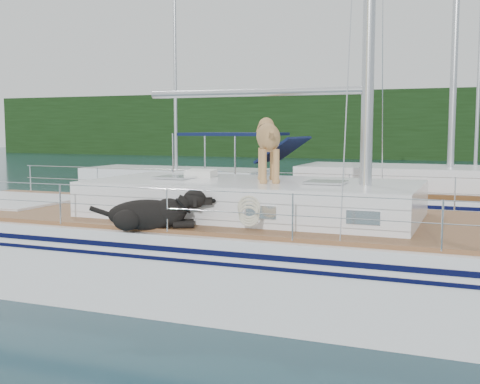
% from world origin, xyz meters
% --- Properties ---
extents(ground, '(120.00, 120.00, 0.00)m').
position_xyz_m(ground, '(0.00, 0.00, 0.00)').
color(ground, black).
rests_on(ground, ground).
extents(tree_line, '(90.00, 3.00, 6.00)m').
position_xyz_m(tree_line, '(0.00, 45.00, 3.00)').
color(tree_line, black).
rests_on(tree_line, ground).
extents(shore_bank, '(92.00, 1.00, 1.20)m').
position_xyz_m(shore_bank, '(0.00, 46.20, 0.60)').
color(shore_bank, '#595147').
rests_on(shore_bank, ground).
extents(main_sailboat, '(12.00, 4.18, 14.01)m').
position_xyz_m(main_sailboat, '(0.10, -0.01, 0.68)').
color(main_sailboat, white).
rests_on(main_sailboat, ground).
extents(neighbor_sailboat, '(11.00, 3.50, 13.30)m').
position_xyz_m(neighbor_sailboat, '(1.22, 6.32, 0.63)').
color(neighbor_sailboat, white).
rests_on(neighbor_sailboat, ground).
extents(bg_boat_west, '(8.00, 3.00, 11.65)m').
position_xyz_m(bg_boat_west, '(-8.00, 14.00, 0.45)').
color(bg_boat_west, white).
rests_on(bg_boat_west, ground).
extents(bg_boat_center, '(7.20, 3.00, 11.65)m').
position_xyz_m(bg_boat_center, '(4.00, 16.00, 0.45)').
color(bg_boat_center, white).
rests_on(bg_boat_center, ground).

